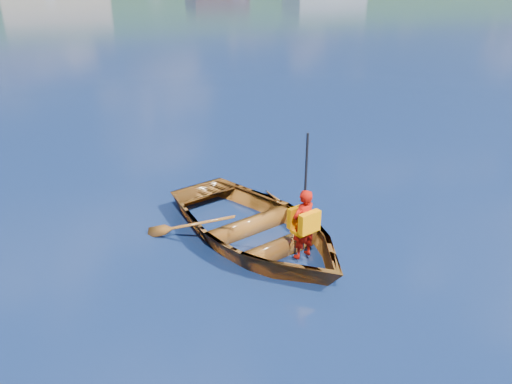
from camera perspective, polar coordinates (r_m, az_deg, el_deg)
The scene contains 3 objects.
ground at distance 8.67m, azimuth 0.52°, elevation -2.36°, with size 600.00×600.00×0.00m.
rowboat at distance 7.72m, azimuth -0.02°, elevation -4.09°, with size 3.57×4.25×0.75m.
child_paddler at distance 7.01m, azimuth 5.45°, elevation -3.56°, with size 0.44×0.42×1.79m.
Camera 1 is at (-2.68, -7.24, 3.94)m, focal length 35.00 mm.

